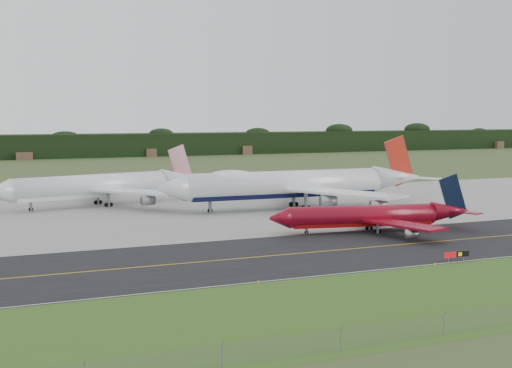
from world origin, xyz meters
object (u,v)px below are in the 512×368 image
at_px(jet_red_737, 373,216).
at_px(jet_ba_747, 294,184).
at_px(taxiway_sign, 457,255).
at_px(jet_star_tail, 102,186).

bearing_deg(jet_red_737, jet_ba_747, 88.27).
bearing_deg(taxiway_sign, jet_star_tail, 112.36).
relative_size(jet_ba_747, jet_star_tail, 1.25).
xyz_separation_m(jet_star_tail, taxiway_sign, (36.40, -88.49, -3.77)).
bearing_deg(jet_star_tail, jet_red_737, -56.42).
bearing_deg(taxiway_sign, jet_ba_747, 86.09).
bearing_deg(taxiway_sign, jet_red_737, 83.35).
height_order(jet_ba_747, jet_red_737, jet_ba_747).
bearing_deg(jet_red_737, taxiway_sign, -96.65).
distance_m(jet_red_737, jet_star_tail, 71.87).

